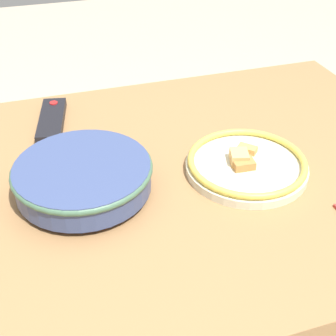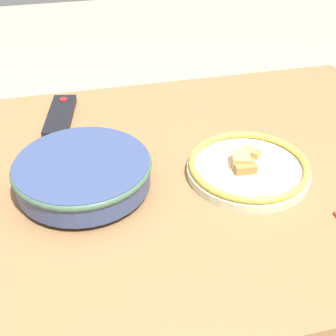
{
  "view_description": "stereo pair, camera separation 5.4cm",
  "coord_description": "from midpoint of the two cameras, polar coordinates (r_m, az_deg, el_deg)",
  "views": [
    {
      "loc": [
        -0.24,
        -0.76,
        1.34
      ],
      "look_at": [
        -0.01,
        -0.03,
        0.79
      ],
      "focal_mm": 50.0,
      "sensor_mm": 36.0,
      "label": 1
    },
    {
      "loc": [
        -0.19,
        -0.78,
        1.34
      ],
      "look_at": [
        -0.01,
        -0.03,
        0.79
      ],
      "focal_mm": 50.0,
      "sensor_mm": 36.0,
      "label": 2
    }
  ],
  "objects": [
    {
      "name": "dining_table",
      "position": [
        1.05,
        -1.51,
        -4.61
      ],
      "size": [
        1.25,
        0.86,
        0.76
      ],
      "color": "olive",
      "rests_on": "ground_plane"
    },
    {
      "name": "noodle_bowl",
      "position": [
        0.93,
        -11.93,
        -1.0
      ],
      "size": [
        0.27,
        0.27,
        0.07
      ],
      "color": "#384775",
      "rests_on": "dining_table"
    },
    {
      "name": "tv_remote",
      "position": [
        1.2,
        -15.24,
        5.67
      ],
      "size": [
        0.09,
        0.2,
        0.02
      ],
      "rotation": [
        0.0,
        0.0,
        6.09
      ],
      "color": "black",
      "rests_on": "dining_table"
    },
    {
      "name": "food_plate",
      "position": [
        0.99,
        8.02,
        0.4
      ],
      "size": [
        0.26,
        0.26,
        0.04
      ],
      "color": "beige",
      "rests_on": "dining_table"
    }
  ]
}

